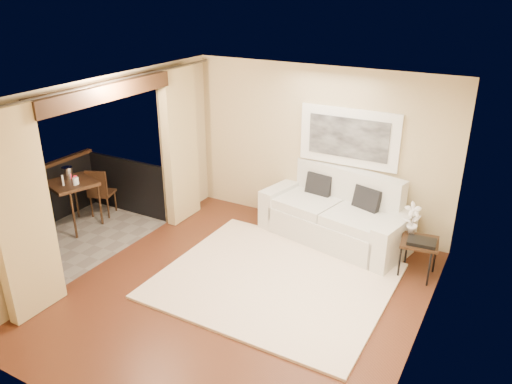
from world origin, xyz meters
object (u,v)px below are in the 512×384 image
Objects in this scene: balcony_chair_far at (99,190)px; balcony_chair_near at (3,224)px; orchid at (412,219)px; sofa at (337,216)px; ice_bucket at (68,173)px; side_table at (419,245)px; bistro_table at (72,186)px.

balcony_chair_far is 1.78m from balcony_chair_near.
sofa is at bearing 165.21° from orchid.
balcony_chair_near is at bearing -87.55° from ice_bucket.
side_table is 5.56m from bistro_table.
ice_bucket is (-0.16, 0.09, 0.18)m from bistro_table.
sofa is 12.52× the size of ice_bucket.
side_table is at bearing 9.35° from balcony_chair_near.
orchid reaches higher than balcony_chair_far.
ice_bucket reaches higher than orchid.
balcony_chair_near is (-0.15, -1.77, 0.06)m from balcony_chair_far.
sofa is 2.83× the size of balcony_chair_far.
bistro_table is 1.26m from balcony_chair_near.
orchid is 5.56m from ice_bucket.
orchid is at bearing -2.79° from sofa.
side_table is 5.41m from balcony_chair_far.
ice_bucket reaches higher than balcony_chair_near.
sofa reaches higher than balcony_chair_near.
side_table is at bearing -42.69° from orchid.
ice_bucket is at bearing 44.85° from balcony_chair_far.
balcony_chair_far reaches higher than bistro_table.
bistro_table reaches higher than side_table.
bistro_table is 1.01× the size of balcony_chair_far.
balcony_chair_far is 4.42× the size of ice_bucket.
sofa is 5.23× the size of orchid.
sofa reaches higher than ice_bucket.
balcony_chair_near is (-4.11, -3.00, 0.17)m from sofa.
side_table is 0.58× the size of balcony_chair_near.
sofa is 2.54× the size of balcony_chair_near.
balcony_chair_near is at bearing 65.19° from balcony_chair_far.
ice_bucket is (-5.40, -1.35, 0.14)m from orchid.
ice_bucket is at bearing -167.89° from side_table.
sofa is 4.38× the size of side_table.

